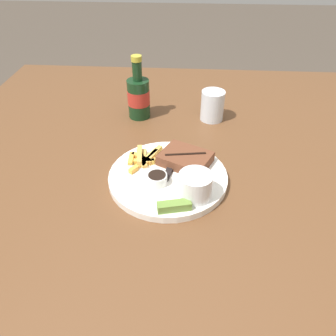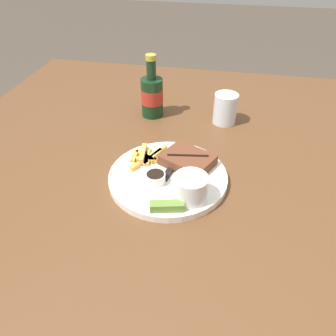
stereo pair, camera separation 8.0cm
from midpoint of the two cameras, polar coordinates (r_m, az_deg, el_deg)
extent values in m
plane|color=#4C4238|center=(1.44, -1.77, -26.17)|extent=(12.00, 12.00, 0.00)
cube|color=brown|center=(0.84, -2.74, -3.23)|extent=(1.39, 1.51, 0.04)
cylinder|color=brown|center=(1.77, -20.68, 3.34)|extent=(0.06, 0.06, 0.73)
cylinder|color=brown|center=(1.71, 21.92, 1.70)|extent=(0.06, 0.06, 0.73)
cylinder|color=white|center=(0.82, -2.79, -1.82)|extent=(0.30, 0.30, 0.01)
cylinder|color=white|center=(0.82, -2.81, -1.33)|extent=(0.30, 0.30, 0.00)
cube|color=brown|center=(0.84, 0.33, 1.55)|extent=(0.15, 0.14, 0.03)
cube|color=black|center=(0.83, 0.33, 2.36)|extent=(0.10, 0.02, 0.00)
cube|color=gold|center=(0.85, -6.91, 1.02)|extent=(0.05, 0.02, 0.01)
cube|color=#DAAD52|center=(0.86, -5.87, 1.53)|extent=(0.04, 0.08, 0.01)
cube|color=#E7A74B|center=(0.86, -7.24, 1.53)|extent=(0.04, 0.08, 0.01)
cube|color=gold|center=(0.86, -7.22, 1.56)|extent=(0.06, 0.05, 0.01)
cube|color=#F4AF3E|center=(0.87, -9.09, 1.45)|extent=(0.01, 0.05, 0.01)
cube|color=gold|center=(0.86, -7.65, 2.18)|extent=(0.02, 0.08, 0.01)
cube|color=#F0AF49|center=(0.86, -3.58, 1.64)|extent=(0.06, 0.04, 0.01)
cube|color=gold|center=(0.87, -5.45, 2.25)|extent=(0.05, 0.08, 0.01)
cube|color=#E4AF59|center=(0.87, -6.93, 2.01)|extent=(0.01, 0.05, 0.01)
cube|color=#F2A440|center=(0.84, -7.72, 0.35)|extent=(0.05, 0.06, 0.01)
cylinder|color=white|center=(0.73, 1.65, -3.25)|extent=(0.08, 0.08, 0.06)
cylinder|color=beige|center=(0.72, 1.69, -1.78)|extent=(0.07, 0.07, 0.01)
cylinder|color=silver|center=(0.78, -4.84, -2.04)|extent=(0.05, 0.05, 0.03)
cylinder|color=black|center=(0.78, -4.88, -1.49)|extent=(0.04, 0.04, 0.01)
cube|color=olive|center=(0.72, -2.14, -6.79)|extent=(0.08, 0.04, 0.02)
cube|color=#B7B7BC|center=(0.84, -8.53, 0.03)|extent=(0.10, 0.04, 0.00)
cube|color=#B7B7BC|center=(0.82, -4.32, -1.03)|extent=(0.03, 0.01, 0.00)
cube|color=#B7B7BC|center=(0.82, -4.20, -0.84)|extent=(0.03, 0.01, 0.00)
cube|color=#B7B7BC|center=(0.82, -4.09, -0.66)|extent=(0.03, 0.01, 0.00)
cube|color=#B7B7BC|center=(0.87, -1.02, 2.07)|extent=(0.04, 0.11, 0.00)
cube|color=black|center=(0.81, -2.69, -1.07)|extent=(0.03, 0.06, 0.01)
cylinder|color=#143319|center=(1.08, -7.29, 11.80)|extent=(0.07, 0.07, 0.12)
cylinder|color=#B22D23|center=(1.08, -7.31, 12.10)|extent=(0.07, 0.07, 0.05)
cylinder|color=#143319|center=(1.04, -7.70, 16.37)|extent=(0.03, 0.03, 0.06)
cylinder|color=gold|center=(1.03, -7.88, 18.35)|extent=(0.03, 0.03, 0.02)
cylinder|color=silver|center=(1.07, 5.58, 10.70)|extent=(0.07, 0.07, 0.10)
camera|label=1|loc=(0.04, -92.86, -2.22)|focal=35.00mm
camera|label=2|loc=(0.04, 87.14, 2.22)|focal=35.00mm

